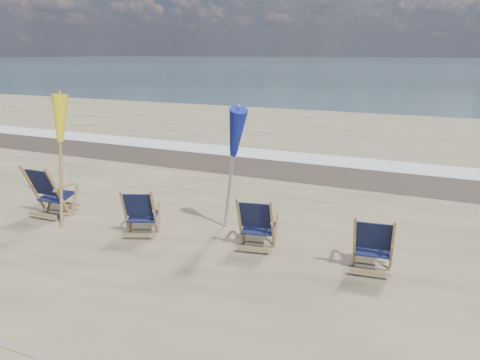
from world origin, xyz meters
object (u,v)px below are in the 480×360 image
at_px(beach_chair_1, 154,213).
at_px(beach_chair_2, 272,226).
at_px(umbrella_blue, 230,130).
at_px(beach_chair_0, 57,193).
at_px(beach_chair_3, 392,248).
at_px(umbrella_yellow, 56,126).

distance_m(beach_chair_1, beach_chair_2, 2.10).
xyz_separation_m(beach_chair_1, umbrella_blue, (1.13, 0.71, 1.42)).
bearing_deg(beach_chair_0, beach_chair_3, 179.92).
distance_m(beach_chair_1, umbrella_blue, 1.95).
xyz_separation_m(beach_chair_0, beach_chair_1, (2.17, 0.04, -0.09)).
relative_size(beach_chair_1, umbrella_blue, 0.38).
bearing_deg(beach_chair_3, beach_chair_0, -5.09).
xyz_separation_m(beach_chair_1, beach_chair_2, (2.09, 0.23, 0.02)).
bearing_deg(beach_chair_0, beach_chair_2, -178.13).
distance_m(beach_chair_3, umbrella_blue, 3.20).
bearing_deg(umbrella_blue, beach_chair_3, -11.45).
bearing_deg(beach_chair_2, beach_chair_3, 166.65).
distance_m(beach_chair_1, umbrella_yellow, 2.36).
distance_m(beach_chair_2, beach_chair_3, 1.85).
bearing_deg(beach_chair_2, umbrella_yellow, -4.66).
relative_size(beach_chair_1, beach_chair_2, 0.96).
height_order(beach_chair_0, beach_chair_2, beach_chair_0).
bearing_deg(umbrella_yellow, beach_chair_1, 5.35).
bearing_deg(umbrella_blue, beach_chair_2, -26.47).
relative_size(beach_chair_2, beach_chair_3, 1.02).
relative_size(beach_chair_3, umbrella_blue, 0.39).
xyz_separation_m(beach_chair_3, umbrella_yellow, (-5.81, -0.32, 1.41)).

